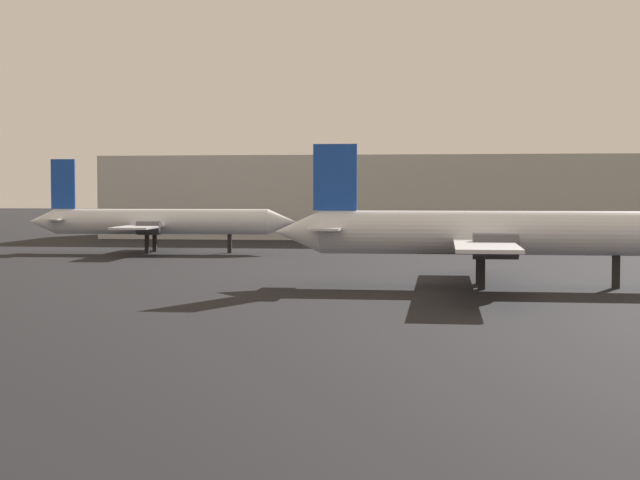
{
  "coord_description": "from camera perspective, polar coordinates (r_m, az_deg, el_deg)",
  "views": [
    {
      "loc": [
        4.63,
        -10.8,
        6.23
      ],
      "look_at": [
        -1.27,
        35.38,
        3.81
      ],
      "focal_mm": 54.18,
      "sensor_mm": 36.0,
      "label": 1
    }
  ],
  "objects": [
    {
      "name": "airplane_on_taxiway",
      "position": [
        62.86,
        10.22,
        0.4
      ],
      "size": [
        29.14,
        25.44,
        9.22
      ],
      "rotation": [
        0.0,
        0.0,
        0.0
      ],
      "color": "silver",
      "rests_on": "ground_plane"
    },
    {
      "name": "airplane_distant",
      "position": [
        96.83,
        -9.52,
        1.08
      ],
      "size": [
        26.94,
        17.2,
        9.28
      ],
      "rotation": [
        0.0,
        0.0,
        0.05
      ],
      "color": "silver",
      "rests_on": "ground_plane"
    },
    {
      "name": "terminal_building",
      "position": [
        128.17,
        6.42,
        2.53
      ],
      "size": [
        83.26,
        20.52,
        10.55
      ],
      "primitive_type": "cube",
      "color": "#B7B7B2",
      "rests_on": "ground_plane"
    }
  ]
}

